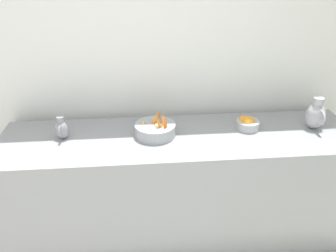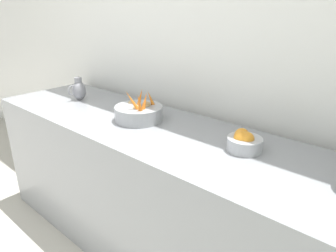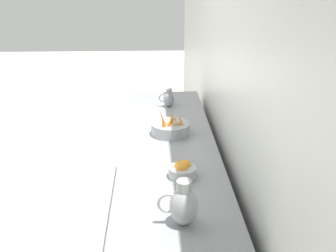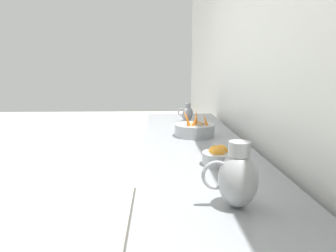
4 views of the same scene
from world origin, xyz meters
name	(u,v)px [view 2 (image 2 of 4)]	position (x,y,z in m)	size (l,w,h in m)	color
tile_wall_left	(285,27)	(-1.95, 0.75, 1.50)	(0.10, 8.83, 3.00)	white
prep_counter	(159,194)	(-1.48, 0.25, 0.46)	(0.72, 2.70, 0.93)	gray
vegetable_colander	(139,112)	(-1.50, 0.07, 0.98)	(0.30, 0.30, 0.21)	#9EA0A5
orange_bowl	(244,142)	(-1.55, 0.78, 0.97)	(0.18, 0.18, 0.10)	#ADAFB5
metal_pitcher_short	(79,90)	(-1.52, -0.62, 1.01)	(0.15, 0.10, 0.17)	gray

